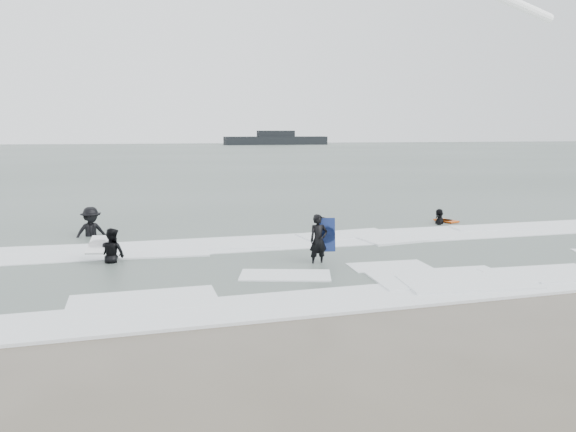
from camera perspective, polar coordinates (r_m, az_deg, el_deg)
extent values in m
plane|color=brown|center=(13.36, 5.67, -7.80)|extent=(320.00, 320.00, 0.00)
plane|color=#47544C|center=(92.15, -12.36, 6.13)|extent=(320.00, 320.00, 0.00)
imported|color=black|center=(15.96, 3.09, -5.03)|extent=(0.58, 0.41, 1.48)
imported|color=black|center=(16.91, -17.35, -4.64)|extent=(0.97, 0.97, 1.59)
imported|color=black|center=(21.16, -19.32, -2.12)|extent=(1.44, 1.11, 1.96)
imported|color=black|center=(23.53, 15.09, -0.88)|extent=(0.96, 1.13, 1.81)
imported|color=black|center=(22.09, 3.58, -1.21)|extent=(0.92, 0.80, 1.58)
cube|color=white|center=(12.81, 6.63, -8.37)|extent=(30.03, 2.32, 0.07)
cube|color=white|center=(18.91, -0.79, -2.73)|extent=(30.00, 2.60, 0.09)
cube|color=black|center=(154.85, -1.24, 7.67)|extent=(28.17, 5.03, 2.21)
cube|color=black|center=(154.83, -1.25, 8.37)|extent=(10.06, 3.02, 1.61)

